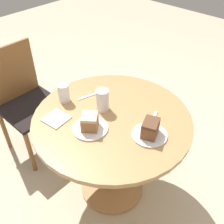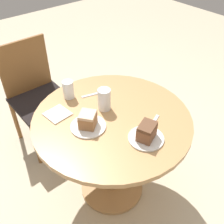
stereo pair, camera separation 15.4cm
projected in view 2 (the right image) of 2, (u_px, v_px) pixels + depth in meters
ground_plane at (112, 187)px, 2.02m from camera, size 8.00×8.00×0.00m
table at (112, 136)px, 1.67m from camera, size 0.96×0.96×0.71m
chair at (37, 94)px, 2.17m from camera, size 0.44×0.43×0.89m
plate_near at (146, 138)px, 1.42m from camera, size 0.20×0.20×0.01m
plate_far at (88, 126)px, 1.50m from camera, size 0.20×0.20×0.01m
cake_slice_near at (147, 131)px, 1.39m from camera, size 0.13×0.11×0.09m
cake_slice_far at (88, 120)px, 1.47m from camera, size 0.13×0.13×0.09m
glass_lemonade at (104, 100)px, 1.59m from camera, size 0.08×0.08×0.14m
glass_water at (68, 90)px, 1.69m from camera, size 0.07×0.07×0.12m
napkin_stack at (57, 114)px, 1.58m from camera, size 0.15×0.15×0.01m
fork at (152, 124)px, 1.52m from camera, size 0.18×0.08×0.00m
spoon at (92, 95)px, 1.74m from camera, size 0.14×0.06×0.00m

